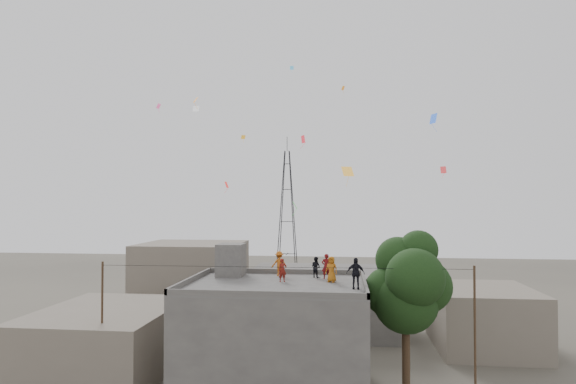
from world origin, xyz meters
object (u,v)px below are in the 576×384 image
object	(u,v)px
person_red_adult	(326,266)
stair_head_box	(231,260)
transmission_tower	(287,215)
person_dark_adult	(355,273)
tree	(408,284)

from	to	relation	value
person_red_adult	stair_head_box	bearing A→B (deg)	-19.41
transmission_tower	stair_head_box	bearing A→B (deg)	-88.77
person_dark_adult	stair_head_box	bearing A→B (deg)	154.80
person_red_adult	transmission_tower	bearing A→B (deg)	-93.15
person_red_adult	person_dark_adult	xyz separation A→B (m)	(1.65, -3.10, 0.07)
stair_head_box	tree	distance (m)	10.80
tree	person_dark_adult	distance (m)	3.54
person_dark_adult	person_red_adult	bearing A→B (deg)	119.10
stair_head_box	person_red_adult	bearing A→B (deg)	-6.20
stair_head_box	person_dark_adult	xyz separation A→B (m)	(7.60, -3.74, -0.18)
tree	transmission_tower	xyz separation A→B (m)	(-11.37, 39.40, 2.97)
stair_head_box	person_red_adult	distance (m)	5.99
stair_head_box	person_dark_adult	distance (m)	8.47
stair_head_box	tree	xyz separation A→B (m)	(10.57, -2.00, -1.00)
person_dark_adult	tree	bearing A→B (deg)	31.38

